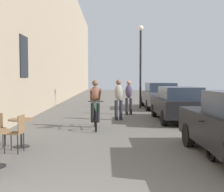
{
  "coord_description": "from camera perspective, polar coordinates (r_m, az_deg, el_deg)",
  "views": [
    {
      "loc": [
        0.27,
        -3.03,
        1.74
      ],
      "look_at": [
        0.48,
        13.05,
        0.81
      ],
      "focal_mm": 47.16,
      "sensor_mm": 36.0,
      "label": 1
    }
  ],
  "objects": [
    {
      "name": "cyclist_on_bicycle",
      "position": [
        10.37,
        -3.26,
        -1.84
      ],
      "size": [
        0.52,
        1.76,
        1.74
      ],
      "color": "black",
      "rests_on": "ground_plane"
    },
    {
      "name": "building_facade_left",
      "position": [
        17.79,
        -13.26,
        14.88
      ],
      "size": [
        0.54,
        68.0,
        10.67
      ],
      "color": "tan",
      "rests_on": "ground_plane"
    },
    {
      "name": "cafe_table_mid",
      "position": [
        7.91,
        -17.19,
        -5.71
      ],
      "size": [
        0.64,
        0.64,
        0.72
      ],
      "color": "black",
      "rests_on": "ground_plane"
    },
    {
      "name": "parked_car_third",
      "position": [
        17.55,
        9.11,
        0.17
      ],
      "size": [
        1.86,
        4.3,
        1.52
      ],
      "color": "#595960",
      "rests_on": "ground_plane"
    },
    {
      "name": "parked_motorcycle",
      "position": [
        6.03,
        20.57,
        -9.69
      ],
      "size": [
        0.62,
        2.15,
        0.92
      ],
      "color": "black",
      "rests_on": "ground_plane"
    },
    {
      "name": "street_lamp",
      "position": [
        17.64,
        5.55,
        7.74
      ],
      "size": [
        0.32,
        0.32,
        4.9
      ],
      "color": "black",
      "rests_on": "ground_plane"
    },
    {
      "name": "cafe_chair_mid_toward_street",
      "position": [
        7.34,
        -17.91,
        -6.44
      ],
      "size": [
        0.43,
        0.43,
        0.89
      ],
      "color": "black",
      "rests_on": "ground_plane"
    },
    {
      "name": "pedestrian_mid",
      "position": [
        14.34,
        3.27,
        0.12
      ],
      "size": [
        0.36,
        0.26,
        1.67
      ],
      "color": "#26262D",
      "rests_on": "ground_plane"
    },
    {
      "name": "pedestrian_near",
      "position": [
        12.41,
        1.27,
        -0.26
      ],
      "size": [
        0.36,
        0.26,
        1.72
      ],
      "color": "#26262D",
      "rests_on": "ground_plane"
    },
    {
      "name": "parked_car_second",
      "position": [
        12.42,
        12.56,
        -1.39
      ],
      "size": [
        1.75,
        4.04,
        1.43
      ],
      "color": "black",
      "rests_on": "ground_plane"
    }
  ]
}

